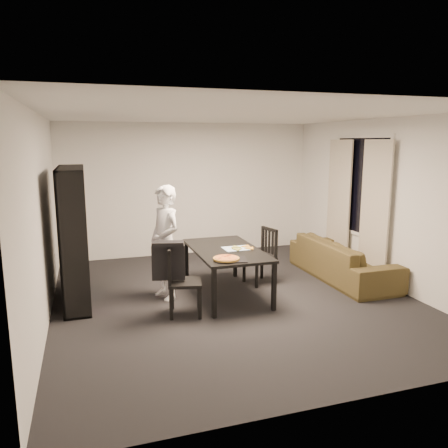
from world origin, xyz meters
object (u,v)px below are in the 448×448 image
object	(u,v)px
baking_tray	(231,260)
bookshelf	(74,235)
person	(165,243)
dining_table	(226,253)
chair_right	(264,252)
chair_left	(178,276)
pepperoni_pizza	(226,258)
sofa	(342,259)

from	to	relation	value
baking_tray	bookshelf	bearing A→B (deg)	152.80
person	baking_tray	distance (m)	1.06
dining_table	baking_tray	xyz separation A→B (m)	(-0.12, -0.59, 0.07)
dining_table	chair_right	size ratio (longest dim) A/B	1.88
chair_left	chair_right	xyz separation A→B (m)	(1.58, 0.89, -0.01)
person	baking_tray	world-z (taller)	person
baking_tray	dining_table	bearing A→B (deg)	78.64
person	pepperoni_pizza	world-z (taller)	person
person	bookshelf	bearing A→B (deg)	-124.28
person	baking_tray	size ratio (longest dim) A/B	4.11
person	baking_tray	bearing A→B (deg)	23.49
baking_tray	pepperoni_pizza	distance (m)	0.07
baking_tray	pepperoni_pizza	bearing A→B (deg)	178.37
chair_right	chair_left	bearing A→B (deg)	-73.81
chair_left	sofa	size ratio (longest dim) A/B	0.42
pepperoni_pizza	chair_left	bearing A→B (deg)	174.66
chair_left	person	world-z (taller)	person
pepperoni_pizza	chair_right	bearing A→B (deg)	45.26
dining_table	chair_left	bearing A→B (deg)	-147.19
baking_tray	pepperoni_pizza	world-z (taller)	pepperoni_pizza
bookshelf	pepperoni_pizza	distance (m)	2.17
chair_left	chair_right	size ratio (longest dim) A/B	1.03
baking_tray	sofa	bearing A→B (deg)	19.08
chair_left	chair_right	world-z (taller)	chair_left
dining_table	chair_right	xyz separation A→B (m)	(0.76, 0.36, -0.13)
dining_table	sofa	xyz separation A→B (m)	(2.08, 0.17, -0.32)
bookshelf	baking_tray	world-z (taller)	bookshelf
dining_table	pepperoni_pizza	size ratio (longest dim) A/B	4.77
chair_right	baking_tray	distance (m)	1.31
person	sofa	size ratio (longest dim) A/B	0.75
sofa	pepperoni_pizza	bearing A→B (deg)	108.49
baking_tray	sofa	xyz separation A→B (m)	(2.20, 0.76, -0.38)
dining_table	chair_left	world-z (taller)	chair_left
chair_left	person	distance (m)	0.75
sofa	chair_right	bearing A→B (deg)	81.70
person	sofa	xyz separation A→B (m)	(2.95, 0.02, -0.50)
baking_tray	pepperoni_pizza	size ratio (longest dim) A/B	1.14
bookshelf	chair_right	world-z (taller)	bookshelf
person	sofa	bearing A→B (deg)	68.65
pepperoni_pizza	baking_tray	bearing A→B (deg)	-1.63
dining_table	sofa	size ratio (longest dim) A/B	0.77
pepperoni_pizza	person	bearing A→B (deg)	132.49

